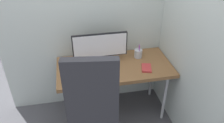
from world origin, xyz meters
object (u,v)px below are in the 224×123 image
pen_holder (138,53)px  mouse (65,76)px  keyboard (98,77)px  office_chair (94,114)px  notebook (146,68)px  monitor (100,46)px

pen_holder → mouse: bearing=-163.5°
keyboard → pen_holder: bearing=31.4°
mouse → pen_holder: 0.91m
mouse → office_chair: bearing=-75.1°
office_chair → keyboard: bearing=77.4°
notebook → mouse: bearing=-164.7°
office_chair → mouse: size_ratio=12.37×
monitor → pen_holder: monitor is taller
monitor → mouse: size_ratio=5.85×
office_chair → pen_holder: 1.01m
mouse → pen_holder: bearing=7.7°
office_chair → notebook: office_chair is taller
pen_holder → monitor: bearing=-178.8°
mouse → pen_holder: (0.87, 0.26, 0.03)m
pen_holder → keyboard: bearing=-148.6°
keyboard → monitor: bearing=76.0°
notebook → pen_holder: bearing=109.6°
monitor → notebook: size_ratio=3.80×
keyboard → mouse: size_ratio=3.94×
keyboard → pen_holder: 0.63m
keyboard → notebook: keyboard is taller
monitor → mouse: (-0.41, -0.25, -0.18)m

